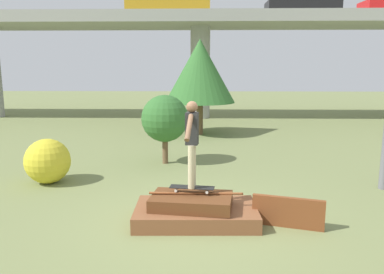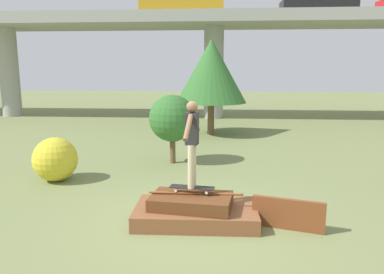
# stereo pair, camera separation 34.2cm
# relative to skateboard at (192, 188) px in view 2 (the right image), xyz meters

# --- Properties ---
(ground_plane) EXTENTS (80.00, 80.00, 0.00)m
(ground_plane) POSITION_rel_skateboard_xyz_m (0.08, -0.04, -0.64)
(ground_plane) COLOR olive
(scrap_pile) EXTENTS (2.29, 1.32, 0.57)m
(scrap_pile) POSITION_rel_skateboard_xyz_m (0.05, -0.06, -0.43)
(scrap_pile) COLOR brown
(scrap_pile) RESTS_ON ground_plane
(scrap_plank_loose) EXTENTS (1.25, 0.44, 0.56)m
(scrap_plank_loose) POSITION_rel_skateboard_xyz_m (1.73, -0.26, -0.36)
(scrap_plank_loose) COLOR brown
(scrap_plank_loose) RESTS_ON ground_plane
(skateboard) EXTENTS (0.85, 0.33, 0.09)m
(skateboard) POSITION_rel_skateboard_xyz_m (0.00, 0.00, 0.00)
(skateboard) COLOR black
(skateboard) RESTS_ON scrap_pile
(skater) EXTENTS (0.25, 1.14, 1.60)m
(skater) POSITION_rel_skateboard_xyz_m (0.00, -0.00, 0.93)
(skater) COLOR #C6B78E
(skater) RESTS_ON skateboard
(highway_overpass) EXTENTS (44.00, 4.51, 5.73)m
(highway_overpass) POSITION_rel_skateboard_xyz_m (0.08, 14.90, 4.40)
(highway_overpass) COLOR #9E9E99
(highway_overpass) RESTS_ON ground_plane
(car_on_overpass_left) EXTENTS (3.92, 1.66, 1.34)m
(car_on_overpass_left) POSITION_rel_skateboard_xyz_m (5.65, 15.16, 5.63)
(car_on_overpass_left) COLOR black
(car_on_overpass_left) RESTS_ON highway_overpass
(car_on_overpass_mid) EXTENTS (4.54, 1.71, 1.49)m
(car_on_overpass_mid) POSITION_rel_skateboard_xyz_m (-1.75, 14.79, 5.69)
(car_on_overpass_mid) COLOR #B28419
(car_on_overpass_mid) RESTS_ON highway_overpass
(tree_behind_left) EXTENTS (1.40, 1.40, 2.06)m
(tree_behind_left) POSITION_rel_skateboard_xyz_m (-0.92, 4.29, 0.71)
(tree_behind_left) COLOR brown
(tree_behind_left) RESTS_ON ground_plane
(tree_behind_right) EXTENTS (2.99, 2.99, 4.04)m
(tree_behind_right) POSITION_rel_skateboard_xyz_m (0.09, 9.36, 2.06)
(tree_behind_right) COLOR brown
(tree_behind_right) RESTS_ON ground_plane
(bush_yellow_flowering) EXTENTS (1.12, 1.12, 1.12)m
(bush_yellow_flowering) POSITION_rel_skateboard_xyz_m (-3.65, 2.25, -0.08)
(bush_yellow_flowering) COLOR gold
(bush_yellow_flowering) RESTS_ON ground_plane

